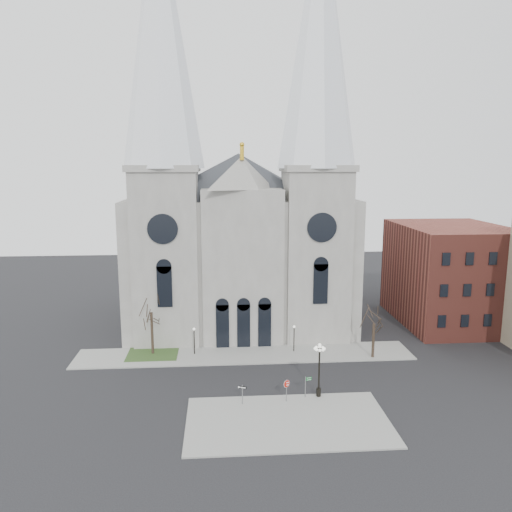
{
  "coord_description": "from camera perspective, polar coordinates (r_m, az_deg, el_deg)",
  "views": [
    {
      "loc": [
        -2.83,
        -45.45,
        22.56
      ],
      "look_at": [
        1.13,
        8.0,
        12.62
      ],
      "focal_mm": 35.0,
      "sensor_mm": 36.0,
      "label": 1
    }
  ],
  "objects": [
    {
      "name": "ped_lamp_left",
      "position": [
        60.52,
        -7.08,
        -9.1
      ],
      "size": [
        0.32,
        0.32,
        3.26
      ],
      "color": "black",
      "rests_on": "sidewalk_far"
    },
    {
      "name": "cathedral",
      "position": [
        68.49,
        -1.87,
        7.09
      ],
      "size": [
        33.0,
        26.66,
        54.0
      ],
      "color": "gray",
      "rests_on": "ground"
    },
    {
      "name": "globe_lamp",
      "position": [
        49.71,
        7.25,
        -12.06
      ],
      "size": [
        1.34,
        1.34,
        5.43
      ],
      "rotation": [
        0.0,
        0.0,
        -0.16
      ],
      "color": "black",
      "rests_on": "sidewalk_near"
    },
    {
      "name": "bg_building_brick",
      "position": [
        76.61,
        21.26,
        -1.94
      ],
      "size": [
        14.0,
        18.0,
        14.0
      ],
      "primitive_type": "cube",
      "color": "brown",
      "rests_on": "ground"
    },
    {
      "name": "sidewalk_far",
      "position": [
        60.83,
        -1.29,
        -11.19
      ],
      "size": [
        40.0,
        6.0,
        0.14
      ],
      "primitive_type": "cube",
      "color": "gray",
      "rests_on": "ground"
    },
    {
      "name": "one_way_sign",
      "position": [
        48.69,
        -1.57,
        -15.17
      ],
      "size": [
        0.82,
        0.29,
        1.93
      ],
      "rotation": [
        0.0,
        0.0,
        -0.31
      ],
      "color": "slate",
      "rests_on": "sidewalk_near"
    },
    {
      "name": "tree_left",
      "position": [
        60.46,
        -11.89,
        -6.03
      ],
      "size": [
        3.2,
        3.2,
        7.5
      ],
      "color": "black",
      "rests_on": "ground"
    },
    {
      "name": "ground",
      "position": [
        50.82,
        -0.63,
        -15.85
      ],
      "size": [
        160.0,
        160.0,
        0.0
      ],
      "primitive_type": "plane",
      "color": "black",
      "rests_on": "ground"
    },
    {
      "name": "sidewalk_near",
      "position": [
        46.65,
        3.66,
        -18.34
      ],
      "size": [
        18.0,
        10.0,
        0.14
      ],
      "primitive_type": "cube",
      "color": "gray",
      "rests_on": "ground"
    },
    {
      "name": "stop_sign",
      "position": [
        49.21,
        3.51,
        -14.57
      ],
      "size": [
        0.77,
        0.2,
        2.18
      ],
      "rotation": [
        0.0,
        0.0,
        0.22
      ],
      "color": "slate",
      "rests_on": "sidewalk_near"
    },
    {
      "name": "grass_patch",
      "position": [
        62.23,
        -11.7,
        -10.89
      ],
      "size": [
        6.0,
        5.0,
        0.18
      ],
      "primitive_type": "cube",
      "color": "#2B471E",
      "rests_on": "ground"
    },
    {
      "name": "street_name_sign",
      "position": [
        50.32,
        5.75,
        -14.43
      ],
      "size": [
        0.66,
        0.17,
        2.09
      ],
      "rotation": [
        0.0,
        0.0,
        0.17
      ],
      "color": "slate",
      "rests_on": "sidewalk_near"
    },
    {
      "name": "tree_right",
      "position": [
        60.08,
        13.35,
        -7.31
      ],
      "size": [
        3.2,
        3.2,
        6.0
      ],
      "color": "black",
      "rests_on": "ground"
    },
    {
      "name": "ped_lamp_right",
      "position": [
        61.08,
        4.37,
        -8.87
      ],
      "size": [
        0.32,
        0.32,
        3.26
      ],
      "color": "black",
      "rests_on": "sidewalk_far"
    }
  ]
}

